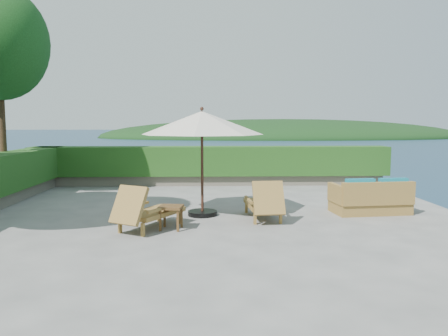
{
  "coord_description": "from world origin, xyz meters",
  "views": [
    {
      "loc": [
        -0.05,
        -9.59,
        2.19
      ],
      "look_at": [
        0.3,
        0.8,
        1.1
      ],
      "focal_mm": 35.0,
      "sensor_mm": 36.0,
      "label": 1
    }
  ],
  "objects_px": {
    "patio_umbrella": "(202,124)",
    "lounge_right": "(264,203)",
    "lounge_left": "(146,210)",
    "wicker_loveseat": "(371,199)",
    "side_table": "(171,210)"
  },
  "relations": [
    {
      "from": "patio_umbrella",
      "to": "lounge_right",
      "type": "height_order",
      "value": "patio_umbrella"
    },
    {
      "from": "lounge_left",
      "to": "wicker_loveseat",
      "type": "height_order",
      "value": "lounge_left"
    },
    {
      "from": "lounge_right",
      "to": "side_table",
      "type": "relative_size",
      "value": 3.18
    },
    {
      "from": "lounge_left",
      "to": "side_table",
      "type": "xyz_separation_m",
      "value": [
        0.5,
        0.02,
        0.0
      ]
    },
    {
      "from": "patio_umbrella",
      "to": "side_table",
      "type": "bearing_deg",
      "value": -115.02
    },
    {
      "from": "lounge_left",
      "to": "side_table",
      "type": "distance_m",
      "value": 0.5
    },
    {
      "from": "patio_umbrella",
      "to": "wicker_loveseat",
      "type": "bearing_deg",
      "value": 1.24
    },
    {
      "from": "lounge_right",
      "to": "wicker_loveseat",
      "type": "xyz_separation_m",
      "value": [
        2.66,
        0.58,
        -0.05
      ]
    },
    {
      "from": "patio_umbrella",
      "to": "side_table",
      "type": "distance_m",
      "value": 2.28
    },
    {
      "from": "lounge_right",
      "to": "lounge_left",
      "type": "bearing_deg",
      "value": -165.09
    },
    {
      "from": "lounge_right",
      "to": "wicker_loveseat",
      "type": "relative_size",
      "value": 0.88
    },
    {
      "from": "patio_umbrella",
      "to": "wicker_loveseat",
      "type": "height_order",
      "value": "patio_umbrella"
    },
    {
      "from": "wicker_loveseat",
      "to": "patio_umbrella",
      "type": "bearing_deg",
      "value": 175.07
    },
    {
      "from": "lounge_left",
      "to": "wicker_loveseat",
      "type": "relative_size",
      "value": 0.94
    },
    {
      "from": "patio_umbrella",
      "to": "lounge_right",
      "type": "relative_size",
      "value": 1.87
    }
  ]
}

